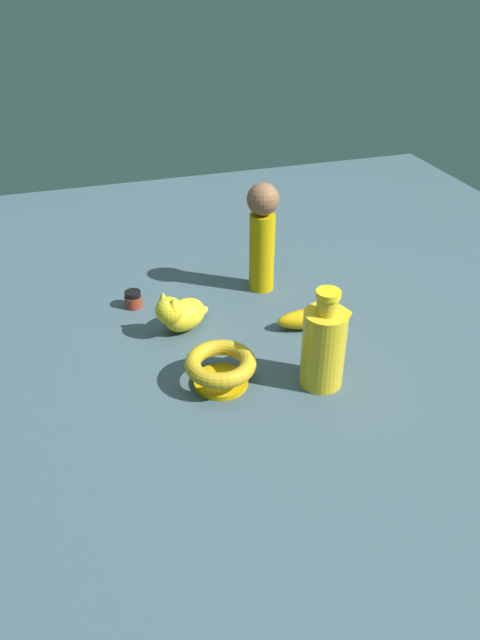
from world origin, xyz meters
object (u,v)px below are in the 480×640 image
Objects in this scene: nail_polish_jar at (133,299)px; bowl at (221,366)px; bottle_tall at (324,346)px; person_figure_adult at (262,233)px; banana at (315,318)px; cat_figurine at (180,313)px.

bowl is (0.32, 0.11, 0.02)m from nail_polish_jar.
person_figure_adult is at bearing 178.41° from bottle_tall.
nail_polish_jar is at bearing -142.05° from bottle_tall.
banana is 0.28m from cat_figurine.
bowl is at bearing -105.59° from bottle_tall.
banana is at bearing 60.88° from nail_polish_jar.
bowl is (0.13, -0.24, 0.02)m from banana.
bottle_tall reaches higher than bowl.
cat_figurine is at bearing 32.40° from nail_polish_jar.
person_figure_adult is (-0.12, 0.22, 0.10)m from cat_figurine.
person_figure_adult is (-0.19, -0.05, 0.12)m from banana.
banana is at bearing 159.93° from bottle_tall.
banana is 0.20m from bottle_tall.
cat_figurine is at bearing -9.19° from banana.
bottle_tall is (0.25, 0.21, 0.04)m from cat_figurine.
cat_figurine is at bearing -60.81° from person_figure_adult.
nail_polish_jar is at bearing -160.83° from bowl.
nail_polish_jar is at bearing -90.76° from person_figure_adult.
bottle_tall is at bearing -1.59° from person_figure_adult.
bowl is at bearing -30.61° from person_figure_adult.
nail_polish_jar is 0.30× the size of bowl.
nail_polish_jar is 0.32m from person_figure_adult.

